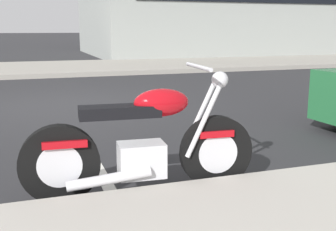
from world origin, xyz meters
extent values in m
plane|color=#28282B|center=(0.00, 0.00, 0.00)|extent=(260.00, 260.00, 0.00)
cube|color=gray|center=(12.00, 7.20, 0.07)|extent=(120.00, 5.00, 0.14)
cube|color=silver|center=(0.00, -4.10, 0.00)|extent=(0.12, 2.20, 0.01)
cylinder|color=black|center=(0.94, -4.68, 0.33)|extent=(0.67, 0.16, 0.67)
cylinder|color=silver|center=(0.94, -4.68, 0.33)|extent=(0.38, 0.15, 0.37)
cylinder|color=black|center=(-0.44, -4.58, 0.33)|extent=(0.67, 0.16, 0.67)
cylinder|color=silver|center=(-0.44, -4.58, 0.33)|extent=(0.38, 0.15, 0.37)
cube|color=silver|center=(0.25, -4.63, 0.32)|extent=(0.42, 0.29, 0.30)
cube|color=black|center=(0.07, -4.62, 0.75)|extent=(0.69, 0.27, 0.10)
ellipsoid|color=#B20C14|center=(0.43, -4.64, 0.81)|extent=(0.50, 0.28, 0.24)
cube|color=#B20C14|center=(-0.39, -4.58, 0.52)|extent=(0.37, 0.21, 0.06)
cube|color=#B20C14|center=(0.92, -4.68, 0.52)|extent=(0.33, 0.18, 0.06)
cylinder|color=silver|center=(0.80, -4.60, 0.65)|extent=(0.34, 0.07, 0.65)
cylinder|color=silver|center=(0.79, -4.74, 0.65)|extent=(0.34, 0.07, 0.65)
cylinder|color=silver|center=(0.76, -4.67, 1.11)|extent=(0.08, 0.62, 0.04)
sphere|color=silver|center=(0.96, -4.68, 0.99)|extent=(0.15, 0.15, 0.15)
cylinder|color=silver|center=(-0.06, -4.75, 0.22)|extent=(0.71, 0.14, 0.16)
camera|label=1|loc=(-0.67, -8.02, 1.44)|focal=44.91mm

